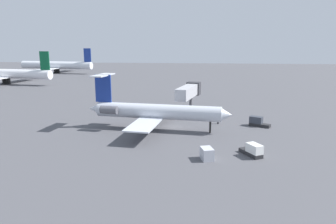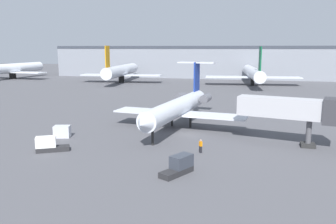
{
  "view_description": "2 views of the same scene",
  "coord_description": "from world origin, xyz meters",
  "px_view_note": "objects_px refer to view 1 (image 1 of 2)",
  "views": [
    {
      "loc": [
        -60.32,
        -5.43,
        16.12
      ],
      "look_at": [
        -3.41,
        0.47,
        3.67
      ],
      "focal_mm": 34.05,
      "sensor_mm": 36.0,
      "label": 1
    },
    {
      "loc": [
        9.39,
        -50.16,
        12.79
      ],
      "look_at": [
        -3.98,
        2.64,
        2.7
      ],
      "focal_mm": 37.22,
      "sensor_mm": 36.0,
      "label": 2
    }
  ],
  "objects_px": {
    "regional_jet": "(154,111)",
    "cargo_container_uld": "(207,154)",
    "ground_crew_marshaller": "(218,120)",
    "parked_airliner_east_mid": "(6,74)",
    "parked_airliner_east_end": "(57,65)",
    "baggage_tug_lead": "(258,122)",
    "baggage_tug_trailing": "(253,150)",
    "jet_bridge": "(189,91)"
  },
  "relations": [
    {
      "from": "regional_jet",
      "to": "cargo_container_uld",
      "type": "bearing_deg",
      "value": -147.08
    },
    {
      "from": "baggage_tug_trailing",
      "to": "cargo_container_uld",
      "type": "distance_m",
      "value": 6.99
    },
    {
      "from": "ground_crew_marshaller",
      "to": "parked_airliner_east_end",
      "type": "xyz_separation_m",
      "value": [
        103.0,
        81.53,
        3.4
      ]
    },
    {
      "from": "baggage_tug_lead",
      "to": "parked_airliner_east_mid",
      "type": "height_order",
      "value": "parked_airliner_east_mid"
    },
    {
      "from": "ground_crew_marshaller",
      "to": "cargo_container_uld",
      "type": "height_order",
      "value": "cargo_container_uld"
    },
    {
      "from": "regional_jet",
      "to": "jet_bridge",
      "type": "bearing_deg",
      "value": -19.41
    },
    {
      "from": "jet_bridge",
      "to": "parked_airliner_east_mid",
      "type": "distance_m",
      "value": 86.27
    },
    {
      "from": "jet_bridge",
      "to": "ground_crew_marshaller",
      "type": "height_order",
      "value": "jet_bridge"
    },
    {
      "from": "jet_bridge",
      "to": "baggage_tug_trailing",
      "type": "xyz_separation_m",
      "value": [
        -30.0,
        -10.45,
        -4.0
      ]
    },
    {
      "from": "ground_crew_marshaller",
      "to": "parked_airliner_east_mid",
      "type": "xyz_separation_m",
      "value": [
        55.62,
        80.53,
        3.25
      ]
    },
    {
      "from": "ground_crew_marshaller",
      "to": "baggage_tug_lead",
      "type": "xyz_separation_m",
      "value": [
        -1.01,
        -7.69,
        -0.02
      ]
    },
    {
      "from": "regional_jet",
      "to": "parked_airliner_east_mid",
      "type": "bearing_deg",
      "value": 48.11
    },
    {
      "from": "jet_bridge",
      "to": "parked_airliner_east_mid",
      "type": "relative_size",
      "value": 0.33
    },
    {
      "from": "regional_jet",
      "to": "baggage_tug_lead",
      "type": "xyz_separation_m",
      "value": [
        4.49,
        -20.07,
        -2.74
      ]
    },
    {
      "from": "ground_crew_marshaller",
      "to": "parked_airliner_east_mid",
      "type": "bearing_deg",
      "value": 55.37
    },
    {
      "from": "parked_airliner_east_end",
      "to": "baggage_tug_trailing",
      "type": "bearing_deg",
      "value": -144.83
    },
    {
      "from": "jet_bridge",
      "to": "parked_airliner_east_mid",
      "type": "height_order",
      "value": "parked_airliner_east_mid"
    },
    {
      "from": "regional_jet",
      "to": "ground_crew_marshaller",
      "type": "relative_size",
      "value": 16.5
    },
    {
      "from": "cargo_container_uld",
      "to": "parked_airliner_east_end",
      "type": "xyz_separation_m",
      "value": [
        123.61,
        78.93,
        3.41
      ]
    },
    {
      "from": "regional_jet",
      "to": "baggage_tug_lead",
      "type": "height_order",
      "value": "regional_jet"
    },
    {
      "from": "jet_bridge",
      "to": "baggage_tug_lead",
      "type": "distance_m",
      "value": 19.26
    },
    {
      "from": "baggage_tug_lead",
      "to": "ground_crew_marshaller",
      "type": "bearing_deg",
      "value": 82.53
    },
    {
      "from": "baggage_tug_trailing",
      "to": "jet_bridge",
      "type": "bearing_deg",
      "value": 19.21
    },
    {
      "from": "ground_crew_marshaller",
      "to": "cargo_container_uld",
      "type": "xyz_separation_m",
      "value": [
        -20.61,
        2.59,
        -0.01
      ]
    },
    {
      "from": "regional_jet",
      "to": "cargo_container_uld",
      "type": "relative_size",
      "value": 10.77
    },
    {
      "from": "parked_airliner_east_mid",
      "to": "parked_airliner_east_end",
      "type": "height_order",
      "value": "parked_airliner_east_end"
    },
    {
      "from": "regional_jet",
      "to": "baggage_tug_trailing",
      "type": "relative_size",
      "value": 6.68
    },
    {
      "from": "jet_bridge",
      "to": "baggage_tug_lead",
      "type": "bearing_deg",
      "value": -131.66
    },
    {
      "from": "ground_crew_marshaller",
      "to": "parked_airliner_east_mid",
      "type": "relative_size",
      "value": 0.04
    },
    {
      "from": "regional_jet",
      "to": "baggage_tug_trailing",
      "type": "bearing_deg",
      "value": -128.3
    },
    {
      "from": "jet_bridge",
      "to": "baggage_tug_trailing",
      "type": "height_order",
      "value": "jet_bridge"
    },
    {
      "from": "baggage_tug_lead",
      "to": "cargo_container_uld",
      "type": "relative_size",
      "value": 1.62
    },
    {
      "from": "jet_bridge",
      "to": "parked_airliner_east_mid",
      "type": "bearing_deg",
      "value": 59.25
    },
    {
      "from": "parked_airliner_east_mid",
      "to": "parked_airliner_east_end",
      "type": "bearing_deg",
      "value": 1.2
    },
    {
      "from": "ground_crew_marshaller",
      "to": "parked_airliner_east_end",
      "type": "distance_m",
      "value": 131.4
    },
    {
      "from": "ground_crew_marshaller",
      "to": "cargo_container_uld",
      "type": "distance_m",
      "value": 20.78
    },
    {
      "from": "parked_airliner_east_mid",
      "to": "jet_bridge",
      "type": "bearing_deg",
      "value": -120.75
    },
    {
      "from": "ground_crew_marshaller",
      "to": "parked_airliner_east_end",
      "type": "bearing_deg",
      "value": 38.36
    },
    {
      "from": "ground_crew_marshaller",
      "to": "baggage_tug_trailing",
      "type": "relative_size",
      "value": 0.4
    },
    {
      "from": "regional_jet",
      "to": "parked_airliner_east_mid",
      "type": "relative_size",
      "value": 0.69
    },
    {
      "from": "cargo_container_uld",
      "to": "parked_airliner_east_mid",
      "type": "height_order",
      "value": "parked_airliner_east_mid"
    },
    {
      "from": "jet_bridge",
      "to": "parked_airliner_east_end",
      "type": "bearing_deg",
      "value": 39.4
    }
  ]
}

